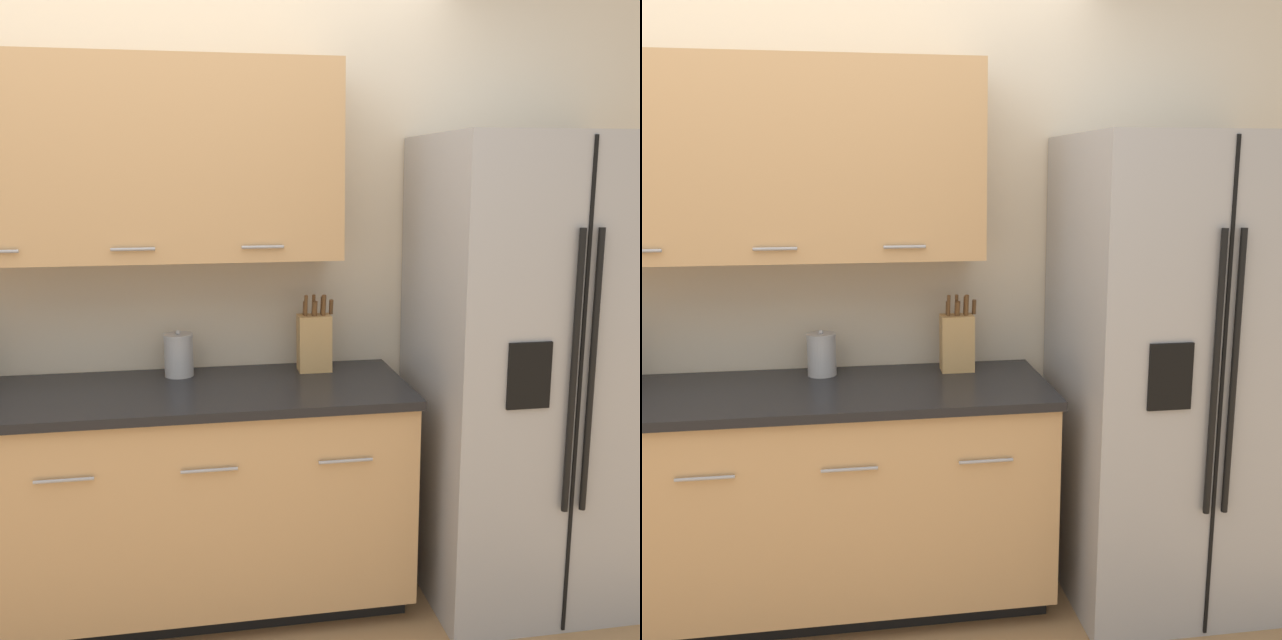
{
  "view_description": "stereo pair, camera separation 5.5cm",
  "coord_description": "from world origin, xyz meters",
  "views": [
    {
      "loc": [
        0.15,
        -2.07,
        1.73
      ],
      "look_at": [
        0.66,
        0.76,
        1.16
      ],
      "focal_mm": 42.0,
      "sensor_mm": 36.0,
      "label": 1
    },
    {
      "loc": [
        0.2,
        -2.08,
        1.73
      ],
      "look_at": [
        0.66,
        0.76,
        1.16
      ],
      "focal_mm": 42.0,
      "sensor_mm": 36.0,
      "label": 2
    }
  ],
  "objects": [
    {
      "name": "wall_back",
      "position": [
        -0.01,
        1.06,
        1.41
      ],
      "size": [
        10.0,
        0.39,
        2.6
      ],
      "color": "beige",
      "rests_on": "ground_plane"
    },
    {
      "name": "counter_unit",
      "position": [
        -0.04,
        0.77,
        0.46
      ],
      "size": [
        2.07,
        0.64,
        0.91
      ],
      "color": "black",
      "rests_on": "ground_plane"
    },
    {
      "name": "refrigerator",
      "position": [
        1.52,
        0.68,
        0.94
      ],
      "size": [
        0.87,
        0.81,
        1.88
      ],
      "color": "#9E9EA0",
      "rests_on": "ground_plane"
    },
    {
      "name": "knife_block",
      "position": [
        0.67,
        0.94,
        1.04
      ],
      "size": [
        0.15,
        0.1,
        0.33
      ],
      "color": "tan",
      "rests_on": "counter_unit"
    },
    {
      "name": "steel_canister",
      "position": [
        0.11,
        0.95,
        1.0
      ],
      "size": [
        0.12,
        0.12,
        0.19
      ],
      "color": "#A3A3A5",
      "rests_on": "counter_unit"
    }
  ]
}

